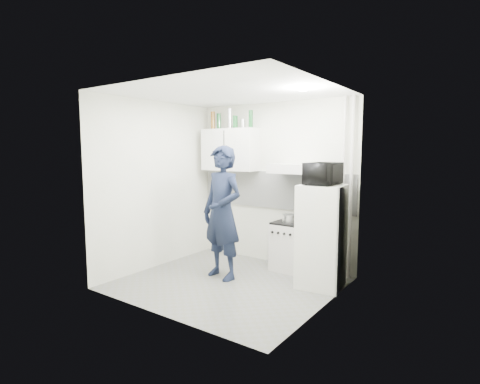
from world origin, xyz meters
The scene contains 23 objects.
floor centered at (0.00, 0.00, 0.00)m, with size 2.80×2.80×0.00m, color #606054.
ceiling centered at (0.00, 0.00, 2.60)m, with size 2.80×2.80×0.00m, color white.
wall_back centered at (0.00, 1.25, 1.30)m, with size 2.80×2.80×0.00m, color silver.
wall_left centered at (-1.40, 0.00, 1.30)m, with size 2.60×2.60×0.00m, color silver.
wall_right centered at (1.40, 0.00, 1.30)m, with size 2.60×2.60×0.00m, color silver.
person centered at (-0.21, 0.15, 0.95)m, with size 0.70×0.46×1.91m, color black.
stove centered at (0.41, 1.00, 0.36)m, with size 0.45×0.45×0.73m, color silver.
fridge centered at (1.10, 0.64, 0.69)m, with size 0.57×0.57×1.39m, color silver.
stove_top centered at (0.41, 1.00, 0.74)m, with size 0.44×0.44×0.03m, color black.
saucepan centered at (0.42, 1.00, 0.81)m, with size 0.21×0.21×0.11m, color silver.
microwave centered at (1.10, 0.64, 1.53)m, with size 0.36×0.53×0.29m, color black.
bottle_a centered at (-1.13, 1.07, 2.35)m, with size 0.07×0.07×0.30m, color brown.
bottle_b centered at (-0.99, 1.07, 2.33)m, with size 0.07×0.07×0.26m, color #144C1E.
bottle_d centered at (-0.76, 1.07, 2.37)m, with size 0.08×0.08×0.34m, color silver.
canister_a centered at (-0.65, 1.07, 2.30)m, with size 0.08×0.08×0.21m, color #144C1E.
canister_b centered at (-0.50, 1.07, 2.27)m, with size 0.08×0.08×0.14m, color silver.
bottle_e centered at (-0.34, 1.07, 2.34)m, with size 0.07×0.07×0.28m, color #144C1E.
upper_cabinet centered at (-0.75, 1.07, 1.85)m, with size 1.00×0.35×0.70m, color silver.
range_hood centered at (0.45, 1.00, 1.57)m, with size 0.60×0.50×0.14m, color silver.
backsplash centered at (0.00, 1.24, 1.20)m, with size 2.74×0.03×0.60m, color white.
pipe_a centered at (1.30, 1.17, 1.30)m, with size 0.05×0.05×2.60m, color silver.
pipe_b centered at (1.18, 1.17, 1.30)m, with size 0.04×0.04×2.60m, color silver.
ceiling_spot_fixture centered at (1.00, 0.20, 2.57)m, with size 0.10×0.10×0.02m, color white.
Camera 1 is at (3.04, -4.02, 1.84)m, focal length 28.00 mm.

